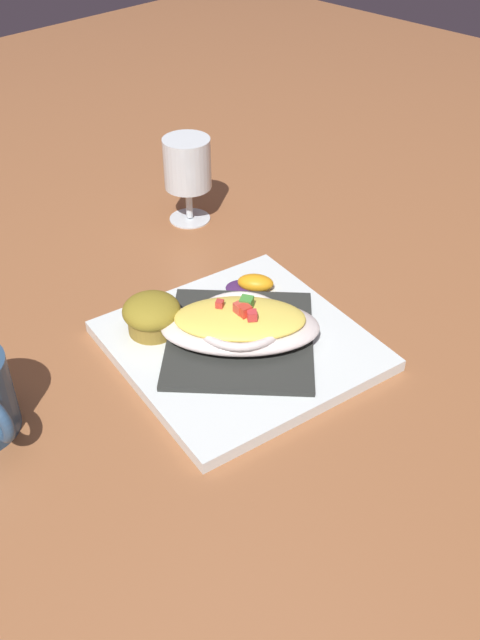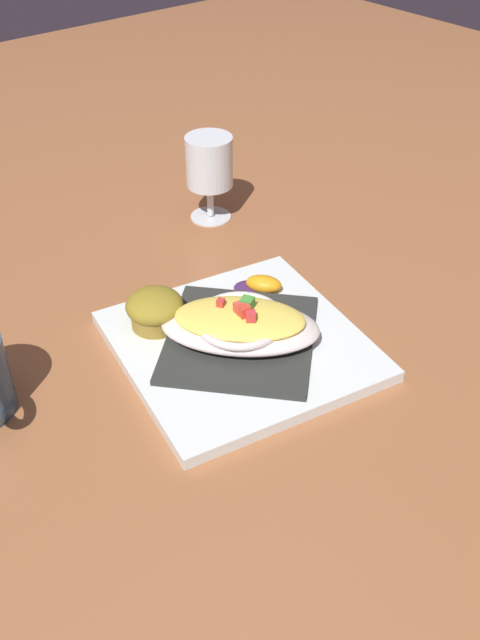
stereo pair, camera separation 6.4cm
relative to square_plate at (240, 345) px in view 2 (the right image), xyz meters
name	(u,v)px [view 2 (the right image)]	position (x,y,z in m)	size (l,w,h in m)	color
ground_plane	(240,350)	(0.00, 0.00, -0.01)	(2.60, 2.60, 0.00)	#9D6039
square_plate	(240,345)	(0.00, 0.00, 0.00)	(0.27, 0.27, 0.01)	white
folded_napkin	(240,338)	(0.00, 0.00, 0.01)	(0.17, 0.18, 0.01)	#2C2F2B
gratin_dish	(240,324)	(0.00, 0.00, 0.03)	(0.20, 0.20, 0.05)	silver
muffin	(155,309)	(0.09, 0.06, 0.03)	(0.07, 0.07, 0.05)	olive
orange_garnish	(261,285)	(0.06, -0.08, 0.02)	(0.07, 0.06, 0.02)	#452358
stemmed_glass	(209,167)	(0.27, -0.16, 0.08)	(0.07, 0.07, 0.13)	white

